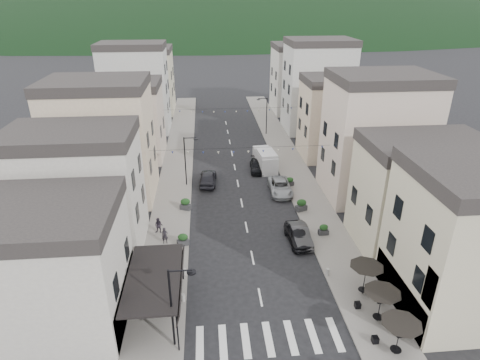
# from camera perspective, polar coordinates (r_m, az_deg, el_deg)

# --- Properties ---
(sidewalk_left) EXTENTS (4.00, 76.00, 0.12)m
(sidewalk_left) POSITION_cam_1_polar(r_m,az_deg,el_deg) (53.51, -8.89, 2.02)
(sidewalk_left) COLOR slate
(sidewalk_left) RESTS_ON ground
(sidewalk_right) EXTENTS (4.00, 76.00, 0.12)m
(sidewalk_right) POSITION_cam_1_polar(r_m,az_deg,el_deg) (54.51, 7.05, 2.57)
(sidewalk_right) COLOR slate
(sidewalk_right) RESTS_ON ground
(hill_backdrop) EXTENTS (640.00, 360.00, 70.00)m
(hill_backdrop) POSITION_cam_1_polar(r_m,az_deg,el_deg) (317.95, -4.75, 21.10)
(hill_backdrop) COLOR black
(hill_backdrop) RESTS_ON ground
(boutique_building) EXTENTS (12.00, 8.00, 8.00)m
(boutique_building) POSITION_cam_1_polar(r_m,az_deg,el_deg) (30.21, -27.89, -11.76)
(boutique_building) COLOR #B4AEA5
(boutique_building) RESTS_ON ground
(bistro_building) EXTENTS (10.00, 8.00, 10.00)m
(bistro_building) POSITION_cam_1_polar(r_m,az_deg,el_deg) (31.98, 30.65, -8.18)
(bistro_building) COLOR #BFB898
(bistro_building) RESTS_ON ground
(boutique_awning) EXTENTS (3.77, 7.50, 3.28)m
(boutique_awning) POSITION_cam_1_polar(r_m,az_deg,el_deg) (28.54, -11.67, -13.48)
(boutique_awning) COLOR black
(boutique_awning) RESTS_ON ground
(buildings_row_left) EXTENTS (10.20, 54.16, 14.00)m
(buildings_row_left) POSITION_cam_1_polar(r_m,az_deg,el_deg) (57.92, -16.00, 9.47)
(buildings_row_left) COLOR #B4AEA5
(buildings_row_left) RESTS_ON ground
(buildings_row_right) EXTENTS (10.20, 54.16, 14.50)m
(buildings_row_right) POSITION_cam_1_polar(r_m,az_deg,el_deg) (58.58, 13.28, 10.14)
(buildings_row_right) COLOR #BFB898
(buildings_row_right) RESTS_ON ground
(cafe_terrace) EXTENTS (2.50, 8.10, 2.53)m
(cafe_terrace) POSITION_cam_1_polar(r_m,az_deg,el_deg) (29.37, 19.52, -15.21)
(cafe_terrace) COLOR black
(cafe_terrace) RESTS_ON ground
(streetlamp_left_near) EXTENTS (1.70, 0.56, 6.00)m
(streetlamp_left_near) POSITION_cam_1_polar(r_m,az_deg,el_deg) (25.71, -9.17, -16.55)
(streetlamp_left_near) COLOR black
(streetlamp_left_near) RESTS_ON ground
(streetlamp_left_far) EXTENTS (1.70, 0.56, 6.00)m
(streetlamp_left_far) POSITION_cam_1_polar(r_m,az_deg,el_deg) (46.50, -7.50, 3.37)
(streetlamp_left_far) COLOR black
(streetlamp_left_far) RESTS_ON ground
(streetlamp_right_far) EXTENTS (1.70, 0.56, 6.00)m
(streetlamp_right_far) POSITION_cam_1_polar(r_m,az_deg,el_deg) (64.24, 3.57, 9.60)
(streetlamp_right_far) COLOR black
(streetlamp_right_far) RESTS_ON ground
(bollards) EXTENTS (11.66, 10.26, 0.60)m
(bollards) POSITION_cam_1_polar(r_m,az_deg,el_deg) (30.62, 3.05, -16.34)
(bollards) COLOR gray
(bollards) RESTS_ON ground
(bunting_near) EXTENTS (19.00, 0.28, 0.62)m
(bunting_near) POSITION_cam_1_polar(r_m,az_deg,el_deg) (42.16, 0.13, 4.15)
(bunting_near) COLOR black
(bunting_near) RESTS_ON ground
(bunting_far) EXTENTS (19.00, 0.28, 0.62)m
(bunting_far) POSITION_cam_1_polar(r_m,az_deg,el_deg) (57.36, -1.34, 9.79)
(bunting_far) COLOR black
(bunting_far) RESTS_ON ground
(parked_car_a) EXTENTS (2.04, 4.52, 1.51)m
(parked_car_a) POSITION_cam_1_polar(r_m,az_deg,el_deg) (37.05, 8.22, -7.77)
(parked_car_a) COLOR black
(parked_car_a) RESTS_ON ground
(parked_car_b) EXTENTS (1.67, 4.39, 1.43)m
(parked_car_b) POSITION_cam_1_polar(r_m,az_deg,el_deg) (37.20, 8.53, -7.71)
(parked_car_b) COLOR #343437
(parked_car_b) RESTS_ON ground
(parked_car_c) EXTENTS (2.56, 5.28, 1.45)m
(parked_car_c) POSITION_cam_1_polar(r_m,az_deg,el_deg) (45.76, 5.74, -0.97)
(parked_car_c) COLOR #92959A
(parked_car_c) RESTS_ON ground
(parked_car_d) EXTENTS (2.10, 4.52, 1.28)m
(parked_car_d) POSITION_cam_1_polar(r_m,az_deg,el_deg) (51.39, 2.46, 2.02)
(parked_car_d) COLOR black
(parked_car_d) RESTS_ON ground
(parked_car_e) EXTENTS (2.26, 4.87, 1.61)m
(parked_car_e) POSITION_cam_1_polar(r_m,az_deg,el_deg) (47.73, -4.59, 0.32)
(parked_car_e) COLOR black
(parked_car_e) RESTS_ON ground
(delivery_van) EXTENTS (2.66, 5.51, 2.55)m
(delivery_van) POSITION_cam_1_polar(r_m,az_deg,el_deg) (51.83, 3.61, 2.93)
(delivery_van) COLOR silver
(delivery_van) RESTS_ON ground
(pedestrian_a) EXTENTS (0.60, 0.42, 1.57)m
(pedestrian_a) POSITION_cam_1_polar(r_m,az_deg,el_deg) (36.95, -10.64, -7.79)
(pedestrian_a) COLOR black
(pedestrian_a) RESTS_ON sidewalk_left
(pedestrian_b) EXTENTS (0.86, 0.73, 1.57)m
(pedestrian_b) POSITION_cam_1_polar(r_m,az_deg,el_deg) (38.54, -11.48, -6.38)
(pedestrian_b) COLOR black
(pedestrian_b) RESTS_ON sidewalk_left
(planter_la) EXTENTS (1.15, 0.86, 1.15)m
(planter_la) POSITION_cam_1_polar(r_m,az_deg,el_deg) (36.56, -8.12, -8.39)
(planter_la) COLOR #2F2F32
(planter_la) RESTS_ON sidewalk_left
(planter_lb) EXTENTS (1.28, 1.02, 1.26)m
(planter_lb) POSITION_cam_1_polar(r_m,az_deg,el_deg) (42.23, -7.77, -3.41)
(planter_lb) COLOR #313134
(planter_lb) RESTS_ON sidewalk_left
(planter_ra) EXTENTS (0.96, 0.56, 1.05)m
(planter_ra) POSITION_cam_1_polar(r_m,az_deg,el_deg) (38.52, 11.80, -6.91)
(planter_ra) COLOR #2B2B2D
(planter_ra) RESTS_ON sidewalk_right
(planter_rb) EXTENTS (1.30, 1.01, 1.28)m
(planter_rb) POSITION_cam_1_polar(r_m,az_deg,el_deg) (42.10, 8.72, -3.54)
(planter_rb) COLOR #323235
(planter_rb) RESTS_ON sidewalk_right
(planter_rc) EXTENTS (1.08, 0.85, 1.07)m
(planter_rc) POSITION_cam_1_polar(r_m,az_deg,el_deg) (47.35, 7.09, -0.23)
(planter_rc) COLOR #2B2B2D
(planter_rc) RESTS_ON sidewalk_right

